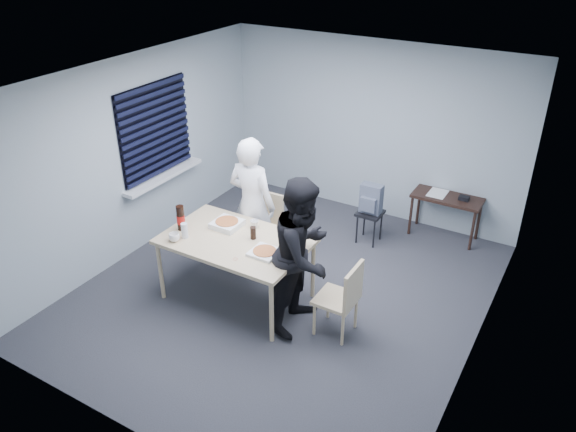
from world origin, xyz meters
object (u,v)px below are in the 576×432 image
Objects in this scene: dining_table at (236,244)px; person_black at (303,255)px; mug_b at (254,224)px; stool at (370,219)px; backpack at (371,199)px; chair_far at (265,221)px; side_table at (447,202)px; chair_right at (344,295)px; soda_bottle at (181,218)px; mug_a at (174,237)px; person_white at (252,205)px.

person_black reaches higher than dining_table.
stool is at bearing 64.25° from mug_b.
dining_table is 0.36m from mug_b.
person_black is 2.00m from backpack.
side_table is (1.92, 1.68, 0.04)m from chair_far.
chair_right is 8.90× the size of mug_b.
stool is at bearing 105.03° from chair_right.
side_table is at bearing 49.60° from soda_bottle.
mug_a is 1.23× the size of mug_b.
dining_table is at bearing -178.90° from chair_right.
soda_bottle reaches higher than side_table.
person_black is (0.89, -0.00, 0.14)m from dining_table.
dining_table is 1.86× the size of chair_right.
chair_right is 0.94× the size of side_table.
backpack reaches higher than side_table.
backpack is (1.06, 1.29, -0.22)m from person_white.
mug_b is (-1.66, -2.32, 0.30)m from side_table.
person_white is at bearing -91.16° from chair_far.
side_table is 3.80m from mug_a.
stool is (1.06, 1.02, -0.16)m from chair_far.
backpack is 2.76m from mug_a.
chair_right is 2.04m from backpack.
chair_far is at bearing 102.63° from dining_table.
mug_a is (-1.46, -0.38, -0.03)m from person_black.
backpack is 1.84m from mug_b.
chair_far is 1.47m from backpack.
mug_b is at bearing -67.94° from chair_far.
chair_far is 0.47m from person_white.
person_white reaches higher than soda_bottle.
mug_a is at bearing -98.94° from backpack.
backpack reaches higher than dining_table.
person_white reaches higher than mug_a.
person_black is 14.39× the size of mug_a.
dining_table is 0.74m from person_white.
mug_b is at bearing 166.66° from chair_right.
person_black is 1.86× the size of side_table.
person_white reaches higher than mug_b.
dining_table is 13.46× the size of mug_a.
chair_right is 2.01m from mug_a.
person_black reaches higher than mug_b.
chair_right is 2.89× the size of soda_bottle.
chair_far is at bearing 75.41° from mug_a.
person_white is 1.13m from mug_a.
stool is 1.51× the size of soda_bottle.
chair_far reaches higher than side_table.
stool is 2.81m from mug_a.
dining_table is at bearing -122.56° from side_table.
mug_b is (-0.85, 0.34, -0.03)m from person_black.
chair_far is 0.77m from mug_b.
backpack reaches higher than stool.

